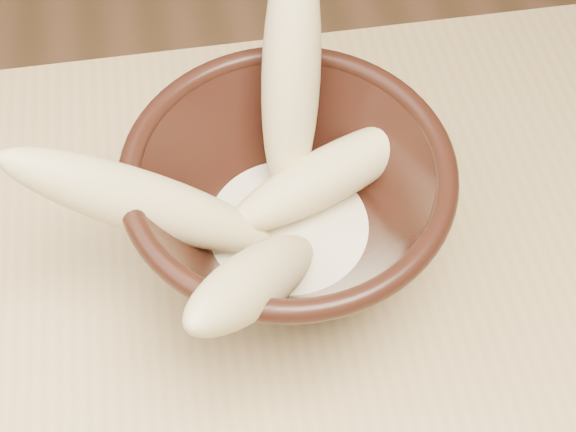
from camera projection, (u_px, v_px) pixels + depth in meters
The scene contains 6 objects.
bowl at pixel (288, 208), 0.56m from camera, with size 0.22×0.22×0.12m.
milk_puddle at pixel (288, 231), 0.59m from camera, with size 0.13×0.13×0.02m, color beige.
banana_upright at pixel (291, 77), 0.56m from camera, with size 0.04×0.04×0.19m, color #D0BE7B.
banana_left at pixel (147, 203), 0.52m from camera, with size 0.04×0.04×0.20m, color #D0BE7B.
banana_across at pixel (330, 174), 0.58m from camera, with size 0.04×0.04×0.17m, color #D0BE7B.
banana_front at pixel (256, 280), 0.50m from camera, with size 0.04×0.04×0.17m, color #D0BE7B.
Camera 1 is at (0.01, -0.16, 1.28)m, focal length 50.00 mm.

